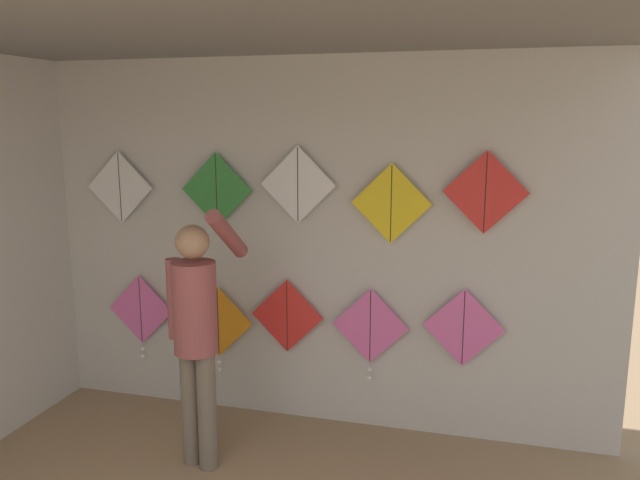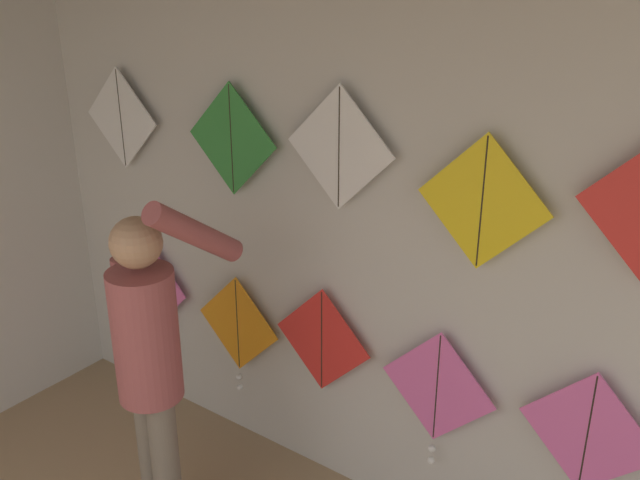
# 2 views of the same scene
# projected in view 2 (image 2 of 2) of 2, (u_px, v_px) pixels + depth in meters

# --- Properties ---
(back_panel) EXTENTS (4.80, 0.06, 2.80)m
(back_panel) POSITION_uv_depth(u_px,v_px,m) (340.00, 236.00, 3.45)
(back_panel) COLOR beige
(back_panel) RESTS_ON ground
(shopkeeper) EXTENTS (0.44, 0.58, 1.79)m
(shopkeeper) POSITION_uv_depth(u_px,v_px,m) (151.00, 358.00, 3.16)
(shopkeeper) COLOR #726656
(shopkeeper) RESTS_ON ground
(kite_0) EXTENTS (0.58, 0.04, 0.72)m
(kite_0) POSITION_uv_depth(u_px,v_px,m) (153.00, 289.00, 4.34)
(kite_0) COLOR pink
(kite_1) EXTENTS (0.58, 0.04, 0.72)m
(kite_1) POSITION_uv_depth(u_px,v_px,m) (238.00, 328.00, 3.97)
(kite_1) COLOR orange
(kite_2) EXTENTS (0.58, 0.01, 0.58)m
(kite_2) POSITION_uv_depth(u_px,v_px,m) (322.00, 340.00, 3.62)
(kite_2) COLOR red
(kite_3) EXTENTS (0.58, 0.04, 0.72)m
(kite_3) POSITION_uv_depth(u_px,v_px,m) (437.00, 392.00, 3.28)
(kite_3) COLOR pink
(kite_4) EXTENTS (0.58, 0.01, 0.58)m
(kite_4) POSITION_uv_depth(u_px,v_px,m) (588.00, 433.00, 2.89)
(kite_4) COLOR pink
(kite_5) EXTENTS (0.58, 0.01, 0.58)m
(kite_5) POSITION_uv_depth(u_px,v_px,m) (121.00, 118.00, 4.01)
(kite_5) COLOR white
(kite_6) EXTENTS (0.58, 0.01, 0.58)m
(kite_6) POSITION_uv_depth(u_px,v_px,m) (232.00, 139.00, 3.55)
(kite_6) COLOR #338C38
(kite_7) EXTENTS (0.58, 0.01, 0.58)m
(kite_7) POSITION_uv_depth(u_px,v_px,m) (339.00, 148.00, 3.18)
(kite_7) COLOR white
(kite_8) EXTENTS (0.58, 0.01, 0.58)m
(kite_8) POSITION_uv_depth(u_px,v_px,m) (482.00, 203.00, 2.84)
(kite_8) COLOR yellow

